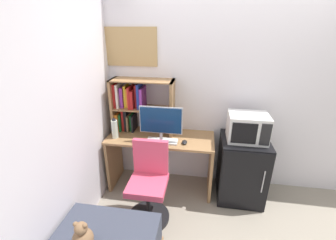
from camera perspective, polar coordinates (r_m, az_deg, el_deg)
wall_back at (r=3.02m, az=23.85°, el=6.06°), size 6.40×0.04×2.60m
wall_left at (r=1.88m, az=-33.58°, el=-5.40°), size 0.04×4.40×2.60m
desk at (r=2.99m, az=-1.83°, el=-8.13°), size 1.35×0.55×0.76m
hutch_bookshelf at (r=2.95m, az=-8.55°, el=4.03°), size 0.79×0.29×0.70m
monitor at (r=2.64m, az=-1.83°, el=-0.55°), size 0.51×0.17×0.45m
keyboard at (r=2.76m, az=-1.49°, el=-5.31°), size 0.38×0.15×0.02m
computer_mouse at (r=2.72m, az=4.19°, el=-5.64°), size 0.06×0.10×0.03m
water_bottle at (r=2.88m, az=-13.33°, el=-2.19°), size 0.08×0.08×0.25m
mini_fridge at (r=3.03m, az=18.06°, el=-11.65°), size 0.56×0.57×0.82m
microwave at (r=2.77m, az=19.47°, el=-1.78°), size 0.45×0.35×0.32m
desk_chair at (r=2.63m, az=-4.84°, el=-16.30°), size 0.47×0.47×0.92m
teddy_bear at (r=2.10m, az=-20.82°, el=-25.83°), size 0.16×0.16×0.25m
wall_corkboard at (r=2.94m, az=-9.58°, el=17.78°), size 0.68×0.02×0.46m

